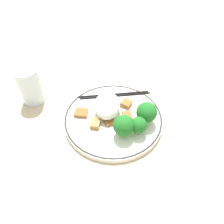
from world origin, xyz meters
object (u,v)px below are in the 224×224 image
object	(u,v)px
broccoli_back_center	(137,125)
chopsticks	(114,95)
broccoli_back_left	(122,126)
drinking_glass	(29,86)
broccoli_back_right	(145,113)
plate	(112,118)

from	to	relation	value
broccoli_back_center	chopsticks	bearing A→B (deg)	-157.72
broccoli_back_center	chopsticks	xyz separation A→B (m)	(-0.14, -0.06, -0.03)
broccoli_back_left	chopsticks	size ratio (longest dim) A/B	0.30
drinking_glass	chopsticks	bearing A→B (deg)	91.00
broccoli_back_right	plate	bearing A→B (deg)	-101.30
chopsticks	drinking_glass	bearing A→B (deg)	-89.00
plate	chopsticks	bearing A→B (deg)	176.54
broccoli_back_left	broccoli_back_right	xyz separation A→B (m)	(-0.04, 0.06, 0.00)
chopsticks	plate	bearing A→B (deg)	-3.46
plate	drinking_glass	size ratio (longest dim) A/B	2.46
broccoli_back_right	chopsticks	size ratio (longest dim) A/B	0.31
broccoli_back_left	broccoli_back_center	bearing A→B (deg)	100.20
plate	broccoli_back_left	bearing A→B (deg)	22.80
broccoli_back_left	broccoli_back_center	distance (m)	0.04
broccoli_back_center	drinking_glass	xyz separation A→B (m)	(-0.13, -0.30, 0.01)
chopsticks	drinking_glass	world-z (taller)	drinking_glass
broccoli_back_center	drinking_glass	size ratio (longest dim) A/B	0.48
broccoli_back_left	broccoli_back_right	world-z (taller)	broccoli_back_right
plate	broccoli_back_center	xyz separation A→B (m)	(0.05, 0.06, 0.04)
broccoli_back_center	chopsticks	size ratio (longest dim) A/B	0.25
plate	chopsticks	size ratio (longest dim) A/B	1.27
plate	broccoli_back_right	xyz separation A→B (m)	(0.02, 0.08, 0.04)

